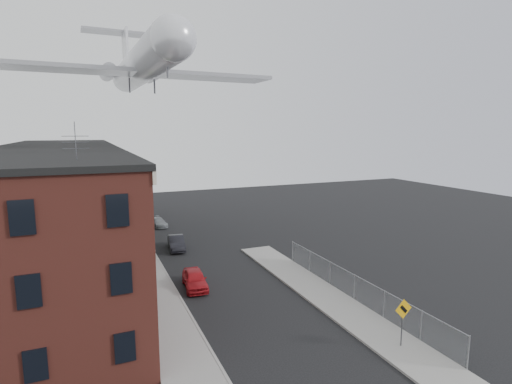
# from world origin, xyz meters

# --- Properties ---
(ground) EXTENTS (120.00, 120.00, 0.00)m
(ground) POSITION_xyz_m (0.00, 0.00, 0.00)
(ground) COLOR black
(ground) RESTS_ON ground
(sidewalk_left) EXTENTS (3.00, 62.00, 0.12)m
(sidewalk_left) POSITION_xyz_m (-5.50, 24.00, 0.06)
(sidewalk_left) COLOR gray
(sidewalk_left) RESTS_ON ground
(sidewalk_right) EXTENTS (3.00, 26.00, 0.12)m
(sidewalk_right) POSITION_xyz_m (5.50, 6.00, 0.06)
(sidewalk_right) COLOR gray
(sidewalk_right) RESTS_ON ground
(curb_left) EXTENTS (0.15, 62.00, 0.14)m
(curb_left) POSITION_xyz_m (-4.05, 24.00, 0.07)
(curb_left) COLOR gray
(curb_left) RESTS_ON ground
(curb_right) EXTENTS (0.15, 26.00, 0.14)m
(curb_right) POSITION_xyz_m (4.05, 6.00, 0.07)
(curb_right) COLOR gray
(curb_right) RESTS_ON ground
(corner_building) EXTENTS (10.31, 12.30, 12.15)m
(corner_building) POSITION_xyz_m (-12.00, 7.00, 5.16)
(corner_building) COLOR #351810
(corner_building) RESTS_ON ground
(row_house_a) EXTENTS (11.98, 7.00, 10.30)m
(row_house_a) POSITION_xyz_m (-11.96, 16.50, 5.13)
(row_house_a) COLOR #5E5E5C
(row_house_a) RESTS_ON ground
(row_house_b) EXTENTS (11.98, 7.00, 10.30)m
(row_house_b) POSITION_xyz_m (-11.96, 23.50, 5.13)
(row_house_b) COLOR #6F6657
(row_house_b) RESTS_ON ground
(row_house_c) EXTENTS (11.98, 7.00, 10.30)m
(row_house_c) POSITION_xyz_m (-11.96, 30.50, 5.13)
(row_house_c) COLOR #5E5E5C
(row_house_c) RESTS_ON ground
(row_house_d) EXTENTS (11.98, 7.00, 10.30)m
(row_house_d) POSITION_xyz_m (-11.96, 37.50, 5.13)
(row_house_d) COLOR #6F6657
(row_house_d) RESTS_ON ground
(row_house_e) EXTENTS (11.98, 7.00, 10.30)m
(row_house_e) POSITION_xyz_m (-11.96, 44.50, 5.13)
(row_house_e) COLOR #5E5E5C
(row_house_e) RESTS_ON ground
(chainlink_fence) EXTENTS (0.06, 18.06, 1.90)m
(chainlink_fence) POSITION_xyz_m (7.00, 5.00, 1.00)
(chainlink_fence) COLOR gray
(chainlink_fence) RESTS_ON ground
(warning_sign) EXTENTS (1.10, 0.11, 2.80)m
(warning_sign) POSITION_xyz_m (5.60, -1.03, 1.88)
(warning_sign) COLOR #515156
(warning_sign) RESTS_ON ground
(utility_pole) EXTENTS (1.80, 0.26, 9.00)m
(utility_pole) POSITION_xyz_m (-5.60, 18.00, 4.67)
(utility_pole) COLOR black
(utility_pole) RESTS_ON ground
(street_tree) EXTENTS (3.22, 3.20, 5.20)m
(street_tree) POSITION_xyz_m (-5.27, 27.92, 3.45)
(street_tree) COLOR black
(street_tree) RESTS_ON ground
(car_near) EXTENTS (2.01, 4.15, 1.36)m
(car_near) POSITION_xyz_m (-2.60, 11.59, 0.68)
(car_near) COLOR #B1161D
(car_near) RESTS_ON ground
(car_mid) EXTENTS (1.88, 4.26, 1.36)m
(car_mid) POSITION_xyz_m (-1.80, 21.89, 0.68)
(car_mid) COLOR black
(car_mid) RESTS_ON ground
(car_far) EXTENTS (1.99, 3.86, 1.07)m
(car_far) POSITION_xyz_m (-1.80, 32.24, 0.54)
(car_far) COLOR gray
(car_far) RESTS_ON ground
(airplane) EXTENTS (25.61, 29.24, 8.49)m
(airplane) POSITION_xyz_m (-3.68, 27.12, 18.36)
(airplane) COLOR silver
(airplane) RESTS_ON ground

